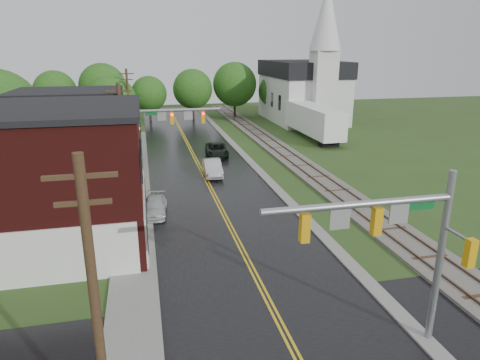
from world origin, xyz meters
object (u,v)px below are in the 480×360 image
object	(u,v)px
tree_left_e	(112,102)
suv_dark	(217,150)
traffic_signal_far	(164,125)
tree_left_b	(0,113)
pickup_white	(155,207)
brick_building	(17,180)
semi_trailer	(313,119)
utility_pole_a	(95,306)
utility_pole_c	(129,104)
church	(305,85)
tree_left_c	(63,113)
sedan_silver	(212,168)
utility_pole_b	(123,141)
traffic_signal_near	(394,233)

from	to	relation	value
tree_left_e	suv_dark	size ratio (longest dim) A/B	1.63
tree_left_e	suv_dark	xyz separation A→B (m)	(11.29, -11.57, -4.12)
traffic_signal_far	tree_left_b	distance (m)	15.21
tree_left_b	pickup_white	size ratio (longest dim) A/B	2.42
brick_building	semi_trailer	size ratio (longest dim) A/B	1.04
traffic_signal_far	utility_pole_a	xyz separation A→B (m)	(-3.33, -27.00, -0.25)
utility_pole_c	tree_left_b	bearing A→B (deg)	-132.39
church	tree_left_c	xyz separation A→B (m)	(-33.85, -13.84, -1.32)
tree_left_e	sedan_silver	distance (m)	21.48
sedan_silver	utility_pole_c	bearing A→B (deg)	117.43
traffic_signal_far	suv_dark	size ratio (longest dim) A/B	1.47
utility_pole_a	suv_dark	bearing A→B (deg)	74.92
suv_dark	traffic_signal_far	bearing A→B (deg)	-123.83
church	traffic_signal_far	size ratio (longest dim) A/B	2.72
traffic_signal_far	tree_left_c	distance (m)	16.56
suv_dark	tree_left_e	bearing A→B (deg)	139.39
brick_building	utility_pole_b	size ratio (longest dim) A/B	1.59
church	utility_pole_b	distance (m)	41.55
pickup_white	semi_trailer	bearing A→B (deg)	52.66
tree_left_c	utility_pole_b	bearing A→B (deg)	-68.51
utility_pole_b	sedan_silver	size ratio (longest dim) A/B	2.01
semi_trailer	pickup_white	bearing A→B (deg)	-133.11
brick_building	tree_left_b	size ratio (longest dim) A/B	1.48
suv_dark	tree_left_c	bearing A→B (deg)	166.21
tree_left_c	tree_left_e	distance (m)	7.82
utility_pole_b	tree_left_b	world-z (taller)	tree_left_b
utility_pole_a	tree_left_b	xyz separation A→B (m)	(-11.05, 31.90, 1.00)
tree_left_b	semi_trailer	size ratio (longest dim) A/B	0.70
utility_pole_b	tree_left_b	bearing A→B (deg)	138.14
utility_pole_b	tree_left_e	world-z (taller)	utility_pole_b
brick_building	tree_left_e	world-z (taller)	brick_building
semi_trailer	traffic_signal_far	bearing A→B (deg)	-144.66
tree_left_e	church	bearing A→B (deg)	15.20
brick_building	traffic_signal_near	distance (m)	20.60
sedan_silver	traffic_signal_near	bearing A→B (deg)	-80.77
utility_pole_c	tree_left_c	world-z (taller)	utility_pole_c
church	tree_left_c	distance (m)	36.59
tree_left_c	brick_building	bearing A→B (deg)	-86.86
tree_left_c	sedan_silver	world-z (taller)	tree_left_c
suv_dark	church	bearing A→B (deg)	52.97
traffic_signal_near	utility_pole_c	bearing A→B (deg)	103.74
traffic_signal_near	utility_pole_a	bearing A→B (deg)	-168.98
church	sedan_silver	size ratio (longest dim) A/B	4.48
utility_pole_b	sedan_silver	xyz separation A→B (m)	(7.60, 5.14, -3.98)
utility_pole_b	utility_pole_a	bearing A→B (deg)	-90.00
pickup_white	sedan_silver	bearing A→B (deg)	62.99
church	utility_pole_a	size ratio (longest dim) A/B	2.22
traffic_signal_far	utility_pole_c	distance (m)	17.33
brick_building	pickup_white	size ratio (longest dim) A/B	3.57
church	utility_pole_a	distance (m)	60.06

